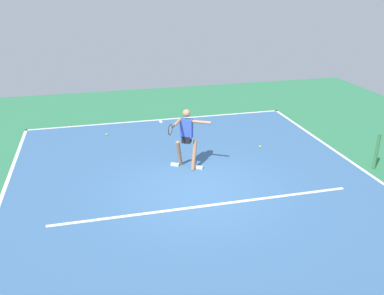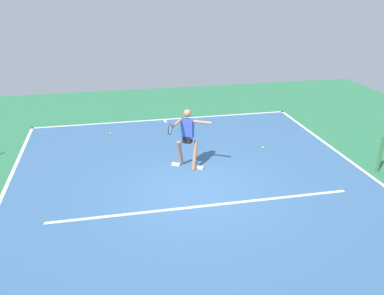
{
  "view_description": "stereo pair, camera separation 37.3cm",
  "coord_description": "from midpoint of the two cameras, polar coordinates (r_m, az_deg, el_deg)",
  "views": [
    {
      "loc": [
        2.43,
        9.16,
        5.1
      ],
      "look_at": [
        -0.02,
        -0.7,
        0.9
      ],
      "focal_mm": 38.47,
      "sensor_mm": 36.0,
      "label": 1
    },
    {
      "loc": [
        2.07,
        9.24,
        5.1
      ],
      "look_at": [
        -0.02,
        -0.7,
        0.9
      ],
      "focal_mm": 38.47,
      "sensor_mm": 36.0,
      "label": 2
    }
  ],
  "objects": [
    {
      "name": "court_surface",
      "position": [
        10.76,
        -0.17,
        -5.83
      ],
      "size": [
        9.9,
        11.81,
        0.0
      ],
      "primitive_type": "cube",
      "color": "#38608E",
      "rests_on": "ground_plane"
    },
    {
      "name": "ground_plane",
      "position": [
        10.76,
        -0.17,
        -5.84
      ],
      "size": [
        21.54,
        21.54,
        0.0
      ],
      "primitive_type": "plane",
      "color": "#2D754C"
    },
    {
      "name": "court_line_service",
      "position": [
        10.03,
        1.0,
        -8.07
      ],
      "size": [
        7.43,
        0.1,
        0.01
      ],
      "primitive_type": "cube",
      "color": "white",
      "rests_on": "ground_plane"
    },
    {
      "name": "tennis_player",
      "position": [
        11.56,
        -1.71,
        1.73
      ],
      "size": [
        1.31,
        1.13,
        1.77
      ],
      "rotation": [
        0.0,
        0.0,
        -0.52
      ],
      "color": "#9E7051",
      "rests_on": "ground_plane"
    },
    {
      "name": "court_line_centre_mark",
      "position": [
        15.87,
        -5.05,
        3.63
      ],
      "size": [
        0.1,
        0.3,
        0.01
      ],
      "primitive_type": "cube",
      "color": "white",
      "rests_on": "ground_plane"
    },
    {
      "name": "net_post",
      "position": [
        12.72,
        23.47,
        -0.53
      ],
      "size": [
        0.09,
        0.09,
        1.07
      ],
      "primitive_type": "cylinder",
      "color": "#38753D",
      "rests_on": "ground_plane"
    },
    {
      "name": "court_line_sideline_left",
      "position": [
        12.72,
        21.84,
        -2.89
      ],
      "size": [
        0.1,
        11.81,
        0.01
      ],
      "primitive_type": "cube",
      "color": "white",
      "rests_on": "ground_plane"
    },
    {
      "name": "tennis_ball_near_player",
      "position": [
        14.74,
        -12.46,
        1.8
      ],
      "size": [
        0.07,
        0.07,
        0.07
      ],
      "primitive_type": "sphere",
      "color": "yellow",
      "rests_on": "ground_plane"
    },
    {
      "name": "tennis_ball_centre_court",
      "position": [
        13.49,
        8.65,
        0.14
      ],
      "size": [
        0.07,
        0.07,
        0.07
      ],
      "primitive_type": "sphere",
      "color": "#CCE033",
      "rests_on": "ground_plane"
    },
    {
      "name": "court_line_baseline_near",
      "position": [
        16.05,
        -5.17,
        3.85
      ],
      "size": [
        9.9,
        0.1,
        0.01
      ],
      "primitive_type": "cube",
      "color": "white",
      "rests_on": "ground_plane"
    }
  ]
}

